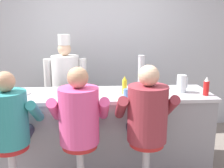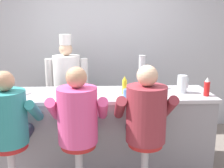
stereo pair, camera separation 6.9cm
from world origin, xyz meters
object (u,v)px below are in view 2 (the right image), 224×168
Objects in this scene: mustard_bottle_yellow at (125,86)px; diner_seated_teal at (9,122)px; hot_sauce_bottle_orange at (151,88)px; water_pitcher_clear at (182,84)px; breakfast_plate at (21,92)px; diner_seated_maroon at (145,117)px; ketchup_bottle_red at (207,87)px; cup_stack_steel at (142,72)px; cook_in_whites_near at (67,83)px; coffee_mug_white at (140,90)px; cereal_bowl at (65,91)px; diner_seated_pink at (78,119)px; coffee_mug_blue at (128,93)px.

mustard_bottle_yellow is 0.16× the size of diner_seated_teal.
hot_sauce_bottle_orange is 0.39m from water_pitcher_clear.
breakfast_plate is 1.55m from diner_seated_maroon.
ketchup_bottle_red reaches higher than water_pitcher_clear.
water_pitcher_clear is 0.85m from diner_seated_maroon.
diner_seated_teal is at bearing -148.38° from cup_stack_steel.
cup_stack_steel is at bearing -27.59° from cook_in_whites_near.
cook_in_whites_near reaches higher than ketchup_bottle_red.
coffee_mug_white is at bearing -179.75° from water_pitcher_clear.
breakfast_plate is 1.53m from cup_stack_steel.
water_pitcher_clear is 1.43m from cereal_bowl.
mustard_bottle_yellow is at bearing -3.11° from breakfast_plate.
diner_seated_teal is at bearing -125.88° from cereal_bowl.
mustard_bottle_yellow is 1.16m from cook_in_whites_near.
coffee_mug_white reaches higher than cereal_bowl.
diner_seated_pink reaches higher than cereal_bowl.
cook_in_whites_near is (-0.28, 1.43, 0.03)m from diner_seated_pink.
hot_sauce_bottle_orange is 0.58× the size of breakfast_plate.
water_pitcher_clear is 0.16× the size of diner_seated_teal.
coffee_mug_blue is (0.02, -0.14, -0.05)m from mustard_bottle_yellow.
coffee_mug_blue is 0.33× the size of cup_stack_steel.
diner_seated_pink is 0.85× the size of cook_in_whites_near.
cup_stack_steel is (0.97, 0.24, 0.19)m from cereal_bowl.
hot_sauce_bottle_orange reaches higher than coffee_mug_white.
diner_seated_maroon is (1.34, 0.00, 0.02)m from diner_seated_teal.
hot_sauce_bottle_orange is at bearing 75.00° from diner_seated_maroon.
ketchup_bottle_red is 1.54m from diner_seated_pink.
mustard_bottle_yellow reaches higher than coffee_mug_white.
hot_sauce_bottle_orange is 0.08× the size of cook_in_whites_near.
cup_stack_steel is 1.21m from cook_in_whites_near.
coffee_mug_white is at bearing -39.56° from cook_in_whites_near.
ketchup_bottle_red is at bearing -12.85° from hot_sauce_bottle_orange.
diner_seated_pink is at bearing -131.18° from mustard_bottle_yellow.
coffee_mug_white is (-0.51, -0.00, -0.07)m from water_pitcher_clear.
cook_in_whites_near is at bearing 74.55° from diner_seated_teal.
ketchup_bottle_red is 0.14× the size of cook_in_whites_near.
coffee_mug_white is at bearing -101.83° from cup_stack_steel.
diner_seated_teal reaches higher than cereal_bowl.
cup_stack_steel reaches higher than hot_sauce_bottle_orange.
cup_stack_steel is (-0.06, 0.29, 0.15)m from hot_sauce_bottle_orange.
water_pitcher_clear is at bearing 18.07° from diner_seated_teal.
cereal_bowl is at bearing 54.12° from diner_seated_teal.
cup_stack_steel is (-0.46, 0.27, 0.11)m from water_pitcher_clear.
diner_seated_pink reaches higher than cup_stack_steel.
hot_sauce_bottle_orange is 0.63m from diner_seated_maroon.
breakfast_plate is 1.61× the size of cereal_bowl.
diner_seated_teal is (-1.89, -0.62, -0.22)m from water_pitcher_clear.
diner_seated_pink is (0.67, 0.00, 0.02)m from diner_seated_teal.
cook_in_whites_near reaches higher than cereal_bowl.
cup_stack_steel is 0.31× the size of diner_seated_pink.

